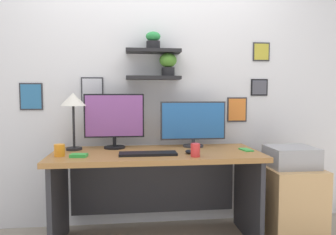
{
  "coord_description": "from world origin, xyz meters",
  "views": [
    {
      "loc": [
        -0.21,
        -2.57,
        1.22
      ],
      "look_at": [
        0.1,
        0.05,
        1.02
      ],
      "focal_mm": 34.69,
      "sensor_mm": 36.0,
      "label": 1
    }
  ],
  "objects_px": {
    "coffee_mug": "(60,150)",
    "drawer_cabinet": "(290,201)",
    "keyboard": "(148,154)",
    "desk_lamp": "(73,103)",
    "scissors_tray": "(79,155)",
    "printer": "(291,157)",
    "cell_phone": "(246,150)",
    "pen_cup": "(195,150)",
    "monitor_right": "(193,123)",
    "desk": "(156,176)",
    "computer_mouse": "(189,152)",
    "monitor_left": "(114,119)"
  },
  "relations": [
    {
      "from": "coffee_mug",
      "to": "computer_mouse",
      "type": "bearing_deg",
      "value": -0.85
    },
    {
      "from": "keyboard",
      "to": "coffee_mug",
      "type": "bearing_deg",
      "value": 177.32
    },
    {
      "from": "monitor_right",
      "to": "pen_cup",
      "type": "xyz_separation_m",
      "value": [
        -0.07,
        -0.45,
        -0.16
      ]
    },
    {
      "from": "keyboard",
      "to": "printer",
      "type": "xyz_separation_m",
      "value": [
        1.21,
        0.11,
        -0.07
      ]
    },
    {
      "from": "desk_lamp",
      "to": "scissors_tray",
      "type": "bearing_deg",
      "value": -74.85
    },
    {
      "from": "keyboard",
      "to": "pen_cup",
      "type": "relative_size",
      "value": 4.4
    },
    {
      "from": "keyboard",
      "to": "coffee_mug",
      "type": "relative_size",
      "value": 4.89
    },
    {
      "from": "monitor_right",
      "to": "printer",
      "type": "relative_size",
      "value": 1.51
    },
    {
      "from": "monitor_left",
      "to": "drawer_cabinet",
      "type": "relative_size",
      "value": 0.84
    },
    {
      "from": "desk_lamp",
      "to": "printer",
      "type": "relative_size",
      "value": 1.24
    },
    {
      "from": "computer_mouse",
      "to": "keyboard",
      "type": "bearing_deg",
      "value": -177.08
    },
    {
      "from": "computer_mouse",
      "to": "desk_lamp",
      "type": "relative_size",
      "value": 0.19
    },
    {
      "from": "coffee_mug",
      "to": "pen_cup",
      "type": "height_order",
      "value": "pen_cup"
    },
    {
      "from": "monitor_left",
      "to": "computer_mouse",
      "type": "height_order",
      "value": "monitor_left"
    },
    {
      "from": "keyboard",
      "to": "pen_cup",
      "type": "height_order",
      "value": "pen_cup"
    },
    {
      "from": "keyboard",
      "to": "cell_phone",
      "type": "xyz_separation_m",
      "value": [
        0.82,
        0.11,
        -0.01
      ]
    },
    {
      "from": "computer_mouse",
      "to": "printer",
      "type": "relative_size",
      "value": 0.24
    },
    {
      "from": "monitor_right",
      "to": "printer",
      "type": "xyz_separation_m",
      "value": [
        0.8,
        -0.23,
        -0.27
      ]
    },
    {
      "from": "pen_cup",
      "to": "computer_mouse",
      "type": "bearing_deg",
      "value": 101.53
    },
    {
      "from": "drawer_cabinet",
      "to": "monitor_left",
      "type": "bearing_deg",
      "value": 171.06
    },
    {
      "from": "monitor_left",
      "to": "monitor_right",
      "type": "xyz_separation_m",
      "value": [
        0.68,
        0.0,
        -0.04
      ]
    },
    {
      "from": "monitor_left",
      "to": "keyboard",
      "type": "height_order",
      "value": "monitor_left"
    },
    {
      "from": "keyboard",
      "to": "computer_mouse",
      "type": "height_order",
      "value": "computer_mouse"
    },
    {
      "from": "scissors_tray",
      "to": "coffee_mug",
      "type": "bearing_deg",
      "value": 160.28
    },
    {
      "from": "pen_cup",
      "to": "coffee_mug",
      "type": "bearing_deg",
      "value": 172.08
    },
    {
      "from": "cell_phone",
      "to": "scissors_tray",
      "type": "relative_size",
      "value": 1.17
    },
    {
      "from": "drawer_cabinet",
      "to": "pen_cup",
      "type": "bearing_deg",
      "value": -165.83
    },
    {
      "from": "monitor_left",
      "to": "scissors_tray",
      "type": "height_order",
      "value": "monitor_left"
    },
    {
      "from": "desk",
      "to": "printer",
      "type": "xyz_separation_m",
      "value": [
        1.14,
        -0.07,
        0.14
      ]
    },
    {
      "from": "desk_lamp",
      "to": "drawer_cabinet",
      "type": "relative_size",
      "value": 0.79
    },
    {
      "from": "monitor_left",
      "to": "coffee_mug",
      "type": "bearing_deg",
      "value": -141.58
    },
    {
      "from": "monitor_right",
      "to": "cell_phone",
      "type": "distance_m",
      "value": 0.51
    },
    {
      "from": "keyboard",
      "to": "desk_lamp",
      "type": "height_order",
      "value": "desk_lamp"
    },
    {
      "from": "drawer_cabinet",
      "to": "computer_mouse",
      "type": "bearing_deg",
      "value": -174.03
    },
    {
      "from": "coffee_mug",
      "to": "drawer_cabinet",
      "type": "xyz_separation_m",
      "value": [
        1.87,
        0.08,
        -0.49
      ]
    },
    {
      "from": "desk",
      "to": "pen_cup",
      "type": "relative_size",
      "value": 16.63
    },
    {
      "from": "coffee_mug",
      "to": "desk",
      "type": "bearing_deg",
      "value": 11.51
    },
    {
      "from": "desk",
      "to": "scissors_tray",
      "type": "bearing_deg",
      "value": -160.94
    },
    {
      "from": "computer_mouse",
      "to": "coffee_mug",
      "type": "distance_m",
      "value": 0.98
    },
    {
      "from": "coffee_mug",
      "to": "printer",
      "type": "relative_size",
      "value": 0.24
    },
    {
      "from": "desk",
      "to": "keyboard",
      "type": "relative_size",
      "value": 3.78
    },
    {
      "from": "coffee_mug",
      "to": "printer",
      "type": "bearing_deg",
      "value": 2.41
    },
    {
      "from": "monitor_left",
      "to": "monitor_right",
      "type": "height_order",
      "value": "monitor_left"
    },
    {
      "from": "cell_phone",
      "to": "coffee_mug",
      "type": "xyz_separation_m",
      "value": [
        -1.48,
        -0.08,
        0.04
      ]
    },
    {
      "from": "scissors_tray",
      "to": "printer",
      "type": "relative_size",
      "value": 0.32
    },
    {
      "from": "monitor_right",
      "to": "scissors_tray",
      "type": "height_order",
      "value": "monitor_right"
    },
    {
      "from": "desk",
      "to": "scissors_tray",
      "type": "height_order",
      "value": "scissors_tray"
    },
    {
      "from": "coffee_mug",
      "to": "drawer_cabinet",
      "type": "distance_m",
      "value": 1.94
    },
    {
      "from": "drawer_cabinet",
      "to": "scissors_tray",
      "type": "bearing_deg",
      "value": -175.63
    },
    {
      "from": "desk",
      "to": "monitor_right",
      "type": "distance_m",
      "value": 0.56
    }
  ]
}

